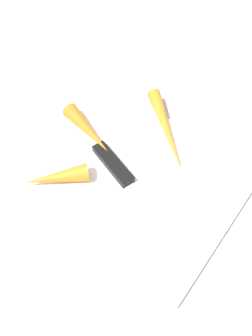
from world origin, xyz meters
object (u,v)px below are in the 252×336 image
Objects in this scene: cutting_board at (126,170)px; carrot_longest at (167,129)px; knife at (118,170)px; carrot_shortest at (56,177)px; carrot_medium at (88,130)px.

carrot_longest is at bearing 83.26° from cutting_board.
knife is 1.98× the size of carrot_shortest.
carrot_longest is at bearing 98.73° from knife.
cutting_board is 0.10m from carrot_longest.
cutting_board is 2.07× the size of carrot_longest.
knife is 0.10m from carrot_shortest.
carrot_medium is at bearing 179.06° from knife.
carrot_medium is 0.13m from carrot_longest.
carrot_shortest is at bearing -61.99° from carrot_medium.
carrot_longest is (0.02, 0.11, 0.01)m from knife.
cutting_board is at bearing -55.91° from carrot_longest.
knife is 1.13× the size of carrot_longest.
carrot_medium is 0.10m from carrot_shortest.
carrot_shortest reaches higher than carrot_longest.
knife is at bearing -179.74° from carrot_shortest.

